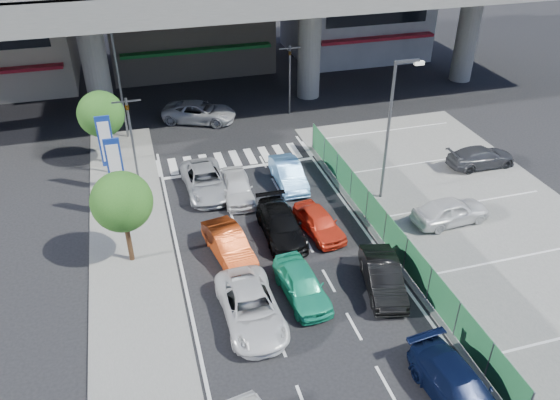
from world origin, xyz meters
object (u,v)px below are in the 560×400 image
object	(u,v)px
street_lamp_right	(392,120)
traffic_light_left	(129,119)
sedan_white_front_mid	(237,187)
taxi_orange_left	(229,245)
wagon_silver_front_left	(205,181)
traffic_cone	(364,190)
tree_far	(101,114)
sedan_white_mid_left	(251,308)
taxi_teal_mid	(302,284)
minivan_navy_back	(460,390)
sedan_black_mid	(281,225)
tree_near	(122,202)
crossing_wagon_silver	(199,112)
signboard_near	(116,168)
parked_sedan_white	(451,211)
street_lamp_left	(120,71)
kei_truck_front_right	(288,174)
signboard_far	(106,144)
hatch_black_mid_right	(383,277)
taxi_orange_right	(319,222)
parked_sedan_dgrey	(481,157)
traffic_light_right	(290,63)

from	to	relation	value
street_lamp_right	traffic_light_left	bearing A→B (deg)	155.84
sedan_white_front_mid	taxi_orange_left	bearing A→B (deg)	-102.88
wagon_silver_front_left	traffic_cone	distance (m)	9.18
sedan_white_front_mid	tree_far	bearing A→B (deg)	141.68
sedan_white_mid_left	taxi_teal_mid	xyz separation A→B (m)	(2.50, 0.81, 0.00)
minivan_navy_back	sedan_black_mid	xyz separation A→B (m)	(-3.20, 11.52, -0.01)
tree_near	taxi_teal_mid	size ratio (longest dim) A/B	1.19
crossing_wagon_silver	traffic_cone	world-z (taller)	crossing_wagon_silver
signboard_near	parked_sedan_white	world-z (taller)	signboard_near
street_lamp_left	kei_truck_front_right	bearing A→B (deg)	-46.31
signboard_far	hatch_black_mid_right	xyz separation A→B (m)	(11.31, -12.16, -2.37)
crossing_wagon_silver	kei_truck_front_right	bearing A→B (deg)	-137.31
signboard_near	wagon_silver_front_left	size ratio (longest dim) A/B	0.95
parked_sedan_white	crossing_wagon_silver	bearing A→B (deg)	28.39
hatch_black_mid_right	sedan_black_mid	xyz separation A→B (m)	(-3.23, 5.19, -0.02)
street_lamp_left	sedan_white_front_mid	world-z (taller)	street_lamp_left
taxi_teal_mid	hatch_black_mid_right	world-z (taller)	same
street_lamp_right	taxi_orange_right	world-z (taller)	street_lamp_right
street_lamp_left	parked_sedan_dgrey	bearing A→B (deg)	-26.45
street_lamp_left	sedan_white_mid_left	world-z (taller)	street_lamp_left
street_lamp_left	signboard_far	bearing A→B (deg)	-100.31
traffic_light_right	hatch_black_mid_right	world-z (taller)	traffic_light_right
signboard_far	parked_sedan_dgrey	distance (m)	22.52
taxi_teal_mid	traffic_light_left	bearing A→B (deg)	112.70
kei_truck_front_right	tree_far	bearing A→B (deg)	152.19
traffic_light_left	signboard_far	distance (m)	1.93
taxi_teal_mid	hatch_black_mid_right	bearing A→B (deg)	-12.01
street_lamp_right	taxi_teal_mid	xyz separation A→B (m)	(-7.08, -6.64, -4.08)
tree_near	parked_sedan_white	xyz separation A→B (m)	(16.39, -1.37, -2.61)
traffic_light_right	kei_truck_front_right	world-z (taller)	traffic_light_right
hatch_black_mid_right	sedan_black_mid	size ratio (longest dim) A/B	0.90
hatch_black_mid_right	crossing_wagon_silver	world-z (taller)	crossing_wagon_silver
signboard_far	hatch_black_mid_right	bearing A→B (deg)	-47.07
taxi_orange_left	kei_truck_front_right	bearing A→B (deg)	40.86
traffic_light_right	sedan_white_front_mid	size ratio (longest dim) A/B	1.28
traffic_light_right	street_lamp_right	distance (m)	13.13
traffic_light_left	wagon_silver_front_left	world-z (taller)	traffic_light_left
sedan_white_mid_left	sedan_black_mid	size ratio (longest dim) A/B	1.07
traffic_light_left	minivan_navy_back	distance (m)	22.10
sedan_black_mid	taxi_orange_left	bearing A→B (deg)	-160.84
taxi_orange_left	traffic_cone	world-z (taller)	taxi_orange_left
sedan_black_mid	taxi_orange_right	size ratio (longest dim) A/B	1.23
sedan_white_mid_left	sedan_white_front_mid	bearing A→B (deg)	80.36
hatch_black_mid_right	signboard_far	bearing A→B (deg)	145.76
tree_far	street_lamp_left	bearing A→B (deg)	67.16
traffic_light_left	taxi_orange_right	xyz separation A→B (m)	(8.64, -8.28, -3.29)
taxi_teal_mid	crossing_wagon_silver	distance (m)	20.11
signboard_near	sedan_white_front_mid	xyz separation A→B (m)	(6.33, 0.27, -2.37)
signboard_far	traffic_cone	size ratio (longest dim) A/B	7.41
traffic_light_left	taxi_teal_mid	distance (m)	14.48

